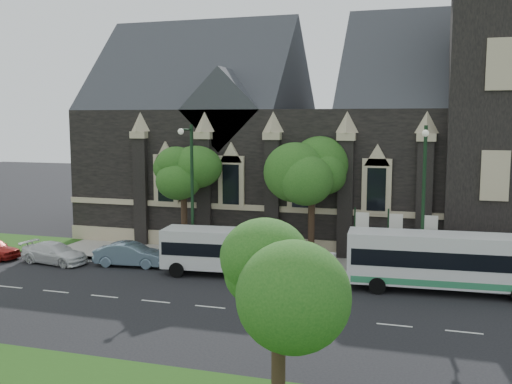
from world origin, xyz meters
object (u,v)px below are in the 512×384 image
at_px(shuttle_bus, 223,249).
at_px(street_lamp_mid, 191,187).
at_px(sedan, 131,254).
at_px(car_far_white, 55,253).
at_px(box_trailer, 312,267).
at_px(banner_flag_right, 427,237).
at_px(tree_walk_right, 316,174).
at_px(street_lamp_near, 424,196).
at_px(tour_coach, 452,261).
at_px(banner_flag_left, 359,234).
at_px(tree_park_east, 286,274).
at_px(banner_flag_center, 393,235).
at_px(tree_walk_left, 187,171).

bearing_deg(shuttle_bus, street_lamp_mid, 149.65).
height_order(sedan, car_far_white, sedan).
bearing_deg(box_trailer, banner_flag_right, 37.87).
bearing_deg(tree_walk_right, sedan, -157.81).
distance_m(tree_walk_right, banner_flag_right, 8.05).
bearing_deg(box_trailer, street_lamp_mid, 176.46).
relative_size(box_trailer, sedan, 0.75).
bearing_deg(tree_walk_right, street_lamp_mid, -153.35).
relative_size(street_lamp_near, tour_coach, 0.81).
relative_size(street_lamp_near, banner_flag_left, 2.25).
xyz_separation_m(street_lamp_mid, tour_coach, (15.58, -1.06, -3.36)).
xyz_separation_m(street_lamp_near, banner_flag_right, (0.29, 1.91, -2.73)).
distance_m(banner_flag_right, tour_coach, 3.30).
xyz_separation_m(tree_park_east, street_lamp_mid, (-10.18, 16.42, 0.49)).
xyz_separation_m(street_lamp_mid, box_trailer, (8.09, -1.65, -4.11)).
xyz_separation_m(banner_flag_left, shuttle_bus, (-7.75, -3.11, -0.78)).
bearing_deg(tree_walk_right, banner_flag_left, -29.10).
xyz_separation_m(shuttle_bus, car_far_white, (-11.49, -0.49, -0.93)).
bearing_deg(shuttle_bus, sedan, 172.23).
distance_m(banner_flag_center, sedan, 16.46).
bearing_deg(street_lamp_mid, tree_park_east, -58.21).
bearing_deg(sedan, banner_flag_right, -87.70).
bearing_deg(shuttle_bus, banner_flag_center, 12.71).
bearing_deg(banner_flag_center, tree_walk_right, 161.36).
height_order(tree_park_east, tour_coach, tree_park_east).
relative_size(tour_coach, car_far_white, 2.39).
xyz_separation_m(street_lamp_mid, banner_flag_left, (10.29, 1.91, -2.73)).
distance_m(street_lamp_mid, banner_flag_center, 12.73).
xyz_separation_m(banner_flag_left, banner_flag_center, (2.00, 0.00, 0.00)).
distance_m(tree_park_east, tree_walk_right, 20.29).
height_order(street_lamp_mid, tour_coach, street_lamp_mid).
bearing_deg(street_lamp_near, banner_flag_center, 131.93).
xyz_separation_m(shuttle_bus, box_trailer, (5.55, -0.45, -0.60)).
bearing_deg(car_far_white, tour_coach, -81.57).
distance_m(tree_walk_left, banner_flag_left, 12.66).
relative_size(street_lamp_mid, sedan, 1.98).
bearing_deg(box_trailer, tree_park_east, -73.98).
bearing_deg(sedan, street_lamp_near, -93.62).
height_order(banner_flag_right, tour_coach, banner_flag_right).
xyz_separation_m(banner_flag_left, car_far_white, (-19.23, -3.60, -1.71)).
height_order(tree_walk_right, street_lamp_near, street_lamp_near).
xyz_separation_m(tree_walk_left, tour_coach, (17.38, -4.67, -3.98)).
height_order(street_lamp_near, banner_flag_center, street_lamp_near).
height_order(street_lamp_near, tour_coach, street_lamp_near).
bearing_deg(shuttle_bus, banner_flag_left, 16.88).
bearing_deg(banner_flag_center, box_trailer, -139.69).
height_order(tree_walk_left, shuttle_bus, tree_walk_left).
height_order(tree_walk_right, banner_flag_right, tree_walk_right).
xyz_separation_m(tree_walk_right, banner_flag_left, (3.08, -1.71, -3.43)).
bearing_deg(tree_park_east, tree_walk_right, 98.42).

